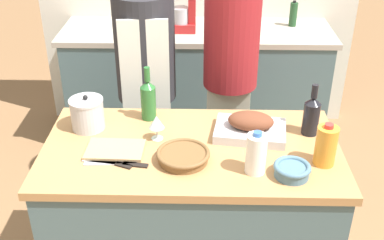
# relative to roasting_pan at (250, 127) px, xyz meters

# --- Properties ---
(kitchen_island) EXTENTS (1.39, 0.73, 0.92)m
(kitchen_island) POSITION_rel_roasting_pan_xyz_m (-0.28, -0.11, -0.51)
(kitchen_island) COLOR #4C666B
(kitchen_island) RESTS_ON ground_plane
(back_counter) EXTENTS (2.06, 0.60, 0.93)m
(back_counter) POSITION_rel_roasting_pan_xyz_m (-0.28, 1.50, -0.50)
(back_counter) COLOR #4C666B
(back_counter) RESTS_ON ground_plane
(roasting_pan) EXTENTS (0.37, 0.28, 0.12)m
(roasting_pan) POSITION_rel_roasting_pan_xyz_m (0.00, 0.00, 0.00)
(roasting_pan) COLOR #BCBCC1
(roasting_pan) RESTS_ON kitchen_island
(wicker_basket) EXTENTS (0.24, 0.24, 0.05)m
(wicker_basket) POSITION_rel_roasting_pan_xyz_m (-0.32, -0.23, -0.02)
(wicker_basket) COLOR brown
(wicker_basket) RESTS_ON kitchen_island
(cutting_board) EXTENTS (0.27, 0.18, 0.02)m
(cutting_board) POSITION_rel_roasting_pan_xyz_m (-0.63, -0.16, -0.04)
(cutting_board) COLOR tan
(cutting_board) RESTS_ON kitchen_island
(stock_pot) EXTENTS (0.17, 0.17, 0.18)m
(stock_pot) POSITION_rel_roasting_pan_xyz_m (-0.80, 0.05, 0.03)
(stock_pot) COLOR #B7B7BC
(stock_pot) RESTS_ON kitchen_island
(mixing_bowl) EXTENTS (0.16, 0.16, 0.06)m
(mixing_bowl) POSITION_rel_roasting_pan_xyz_m (0.15, -0.33, -0.01)
(mixing_bowl) COLOR slate
(mixing_bowl) RESTS_ON kitchen_island
(juice_jug) EXTENTS (0.09, 0.09, 0.20)m
(juice_jug) POSITION_rel_roasting_pan_xyz_m (0.31, -0.23, 0.05)
(juice_jug) COLOR orange
(juice_jug) RESTS_ON kitchen_island
(milk_jug) EXTENTS (0.09, 0.09, 0.20)m
(milk_jug) POSITION_rel_roasting_pan_xyz_m (-0.00, -0.30, 0.05)
(milk_jug) COLOR white
(milk_jug) RESTS_ON kitchen_island
(wine_bottle_green) EXTENTS (0.08, 0.08, 0.28)m
(wine_bottle_green) POSITION_rel_roasting_pan_xyz_m (-0.51, 0.15, 0.07)
(wine_bottle_green) COLOR #28662D
(wine_bottle_green) RESTS_ON kitchen_island
(wine_bottle_dark) EXTENTS (0.08, 0.08, 0.26)m
(wine_bottle_dark) POSITION_rel_roasting_pan_xyz_m (0.29, 0.02, 0.06)
(wine_bottle_dark) COLOR black
(wine_bottle_dark) RESTS_ON kitchen_island
(wine_glass_left) EXTENTS (0.07, 0.07, 0.12)m
(wine_glass_left) POSITION_rel_roasting_pan_xyz_m (-0.45, -0.05, 0.04)
(wine_glass_left) COLOR silver
(wine_glass_left) RESTS_ON kitchen_island
(knife_chef) EXTENTS (0.30, 0.08, 0.01)m
(knife_chef) POSITION_rel_roasting_pan_xyz_m (-0.61, -0.26, -0.04)
(knife_chef) COLOR #B7B7BC
(knife_chef) RESTS_ON kitchen_island
(knife_paring) EXTENTS (0.20, 0.11, 0.01)m
(knife_paring) POSITION_rel_roasting_pan_xyz_m (-0.63, -0.25, -0.04)
(knife_paring) COLOR #B7B7BC
(knife_paring) RESTS_ON kitchen_island
(knife_bread) EXTENTS (0.23, 0.04, 0.01)m
(knife_bread) POSITION_rel_roasting_pan_xyz_m (-0.63, -0.25, -0.04)
(knife_bread) COLOR #B7B7BC
(knife_bread) RESTS_ON kitchen_island
(stand_mixer) EXTENTS (0.18, 0.14, 0.36)m
(stand_mixer) POSITION_rel_roasting_pan_xyz_m (-0.38, 1.46, 0.11)
(stand_mixer) COLOR #B22323
(stand_mixer) RESTS_ON back_counter
(condiment_bottle_tall) EXTENTS (0.05, 0.05, 0.14)m
(condiment_bottle_tall) POSITION_rel_roasting_pan_xyz_m (-0.39, 1.64, 0.03)
(condiment_bottle_tall) COLOR #332D28
(condiment_bottle_tall) RESTS_ON back_counter
(condiment_bottle_short) EXTENTS (0.06, 0.06, 0.20)m
(condiment_bottle_short) POSITION_rel_roasting_pan_xyz_m (0.45, 1.60, 0.05)
(condiment_bottle_short) COLOR #234C28
(condiment_bottle_short) RESTS_ON back_counter
(person_cook_aproned) EXTENTS (0.36, 0.37, 1.62)m
(person_cook_aproned) POSITION_rel_roasting_pan_xyz_m (-0.58, 0.69, -0.08)
(person_cook_aproned) COLOR beige
(person_cook_aproned) RESTS_ON ground_plane
(person_cook_guest) EXTENTS (0.33, 0.33, 1.81)m
(person_cook_guest) POSITION_rel_roasting_pan_xyz_m (-0.07, 0.68, 0.04)
(person_cook_guest) COLOR beige
(person_cook_guest) RESTS_ON ground_plane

